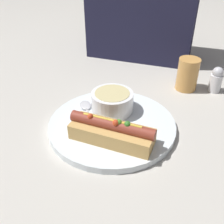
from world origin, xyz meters
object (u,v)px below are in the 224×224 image
Objects in this scene: hot_dog at (112,132)px; drinking_glass at (188,74)px; spoon at (87,110)px; salt_shaker at (216,80)px; soup_bowl at (112,101)px.

hot_dog is 1.96× the size of drinking_glass.
spoon is 1.96× the size of salt_shaker.
hot_dog reaches higher than soup_bowl.
soup_bowl is 0.26m from drinking_glass.
salt_shaker is (0.24, 0.22, -0.01)m from soup_bowl.
salt_shaker reaches higher than spoon.
soup_bowl is 0.07m from spoon.
drinking_glass is (0.22, 0.23, 0.03)m from spoon.
hot_dog is 0.11m from soup_bowl.
hot_dog is 0.38m from salt_shaker.
hot_dog is 2.44× the size of salt_shaker.
spoon is 0.38m from salt_shaker.
hot_dog is 1.25× the size of spoon.
salt_shaker is at bearing 60.95° from hot_dog.
spoon is at bearing -141.34° from salt_shaker.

